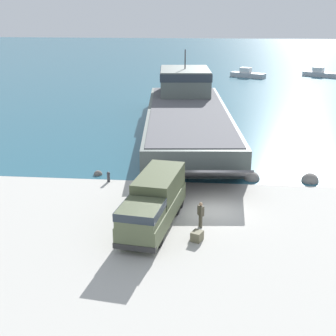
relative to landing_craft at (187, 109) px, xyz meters
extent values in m
plane|color=#B7B5AD|center=(3.11, -23.62, -1.92)|extent=(240.00, 240.00, 0.00)
cube|color=#285B70|center=(3.11, 71.46, -1.92)|extent=(240.00, 180.00, 0.01)
cube|color=#56605B|center=(0.24, -2.57, -0.79)|extent=(11.55, 31.06, 2.25)
cube|color=#56565B|center=(0.24, -2.57, 0.37)|extent=(10.74, 29.78, 0.08)
cube|color=#56605B|center=(-0.74, 7.82, 1.93)|extent=(6.88, 9.04, 3.20)
cube|color=#28333D|center=(-0.74, 7.82, 2.90)|extent=(7.06, 9.14, 0.96)
cylinder|color=#3F3F42|center=(-0.74, 7.82, 4.73)|extent=(0.16, 0.16, 2.40)
cube|color=#56565B|center=(1.89, -20.00, -0.70)|extent=(7.83, 5.38, 2.20)
cube|color=#566042|center=(-0.57, -26.28, -0.97)|extent=(3.50, 8.28, 1.13)
cube|color=#566042|center=(-0.95, -28.90, 0.06)|extent=(2.60, 3.02, 0.92)
cube|color=#28333D|center=(-0.95, -28.90, 0.29)|extent=(2.67, 3.06, 0.46)
cube|color=#495236|center=(-0.37, -24.93, 0.33)|extent=(2.98, 5.37, 1.47)
cube|color=#2D2D2D|center=(-1.13, -30.17, -1.38)|extent=(2.43, 0.58, 0.32)
cylinder|color=black|center=(0.02, -28.88, -1.32)|extent=(0.57, 1.24, 1.20)
cylinder|color=black|center=(-1.87, -28.61, -1.32)|extent=(0.57, 1.24, 1.20)
cylinder|color=black|center=(0.66, -24.50, -1.32)|extent=(0.57, 1.24, 1.20)
cylinder|color=black|center=(-1.24, -24.22, -1.32)|extent=(0.57, 1.24, 1.20)
cylinder|color=black|center=(0.82, -23.41, -1.32)|extent=(0.57, 1.24, 1.20)
cylinder|color=black|center=(-1.08, -23.14, -1.32)|extent=(0.57, 1.24, 1.20)
cylinder|color=#4C4738|center=(2.37, -26.33, -1.52)|extent=(0.14, 0.14, 0.80)
cylinder|color=#4C4738|center=(2.28, -26.17, -1.52)|extent=(0.14, 0.14, 0.80)
cube|color=#4C4738|center=(2.33, -26.25, -0.81)|extent=(0.43, 0.50, 0.63)
sphere|color=tan|center=(2.33, -26.25, -0.39)|extent=(0.22, 0.22, 0.22)
cube|color=#B7BABF|center=(9.56, 40.16, -1.48)|extent=(6.86, 4.93, 0.87)
cube|color=silver|center=(9.12, 40.40, -0.56)|extent=(2.43, 2.16, 0.96)
cube|color=#B7BABF|center=(23.76, 42.49, -1.49)|extent=(6.62, 5.11, 0.87)
cube|color=silver|center=(23.34, 42.75, -0.58)|extent=(2.41, 2.23, 0.95)
cylinder|color=#333338|center=(-5.00, -19.00, -1.61)|extent=(0.23, 0.23, 0.62)
sphere|color=#333338|center=(-5.00, -19.00, -1.23)|extent=(0.26, 0.26, 0.26)
cube|color=#6B664C|center=(2.18, -28.03, -1.63)|extent=(0.80, 0.86, 0.57)
sphere|color=#66605B|center=(-6.19, -17.50, -1.92)|extent=(0.71, 0.71, 0.71)
sphere|color=gray|center=(10.57, -17.47, -1.92)|extent=(1.35, 1.35, 1.35)
sphere|color=gray|center=(6.11, -17.41, -1.92)|extent=(1.24, 1.24, 1.24)
camera|label=1|loc=(2.80, -52.36, 10.88)|focal=50.00mm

